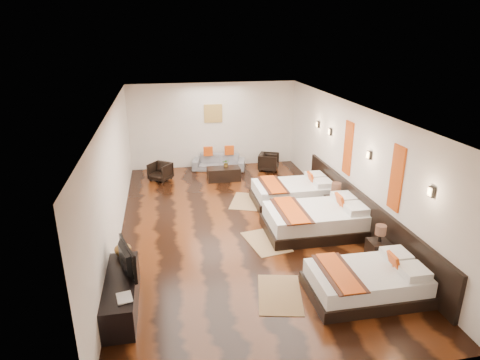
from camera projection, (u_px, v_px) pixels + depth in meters
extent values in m
cube|color=black|center=(240.00, 226.00, 9.88)|extent=(5.50, 9.50, 0.01)
cube|color=white|center=(240.00, 109.00, 8.92)|extent=(5.50, 9.50, 0.01)
cube|color=silver|center=(213.00, 125.00, 13.78)|extent=(5.50, 0.01, 2.80)
cube|color=silver|center=(114.00, 178.00, 8.92)|extent=(0.01, 9.50, 2.80)
cube|color=silver|center=(353.00, 164.00, 9.88)|extent=(0.01, 9.50, 2.80)
cube|color=black|center=(363.00, 214.00, 9.46)|extent=(0.08, 6.60, 0.90)
cube|color=black|center=(365.00, 289.00, 7.29)|extent=(2.02, 1.25, 0.21)
cube|color=white|center=(367.00, 277.00, 7.21)|extent=(1.92, 1.15, 0.29)
cube|color=#CB480E|center=(394.00, 262.00, 7.20)|extent=(0.15, 0.31, 0.31)
cube|color=#38190F|center=(339.00, 273.00, 7.06)|extent=(0.53, 1.27, 0.02)
cube|color=#CB480E|center=(339.00, 272.00, 7.06)|extent=(0.36, 1.27, 0.02)
cube|color=black|center=(316.00, 227.00, 9.57)|extent=(2.34, 1.45, 0.24)
cube|color=white|center=(316.00, 215.00, 9.47)|extent=(2.22, 1.33, 0.33)
cube|color=#CB480E|center=(340.00, 202.00, 9.46)|extent=(0.17, 0.36, 0.36)
cube|color=#38190F|center=(291.00, 210.00, 9.30)|extent=(0.61, 1.47, 0.02)
cube|color=#CB480E|center=(291.00, 210.00, 9.29)|extent=(0.42, 1.47, 0.02)
cube|color=black|center=(292.00, 198.00, 11.23)|extent=(2.12, 1.31, 0.22)
cube|color=white|center=(293.00, 189.00, 11.14)|extent=(2.02, 1.21, 0.30)
cube|color=#CB480E|center=(311.00, 178.00, 11.13)|extent=(0.16, 0.32, 0.33)
cube|color=#38190F|center=(273.00, 185.00, 10.98)|extent=(0.56, 1.33, 0.02)
cube|color=#CB480E|center=(273.00, 184.00, 10.98)|extent=(0.38, 1.33, 0.02)
cube|color=black|center=(378.00, 251.00, 8.33)|extent=(0.40, 0.40, 0.44)
cylinder|color=black|center=(380.00, 237.00, 8.22)|extent=(0.07, 0.07, 0.18)
cylinder|color=#3F2619|center=(381.00, 230.00, 8.17)|extent=(0.21, 0.21, 0.19)
cube|color=black|center=(335.00, 206.00, 10.37)|extent=(0.44, 0.44, 0.49)
cylinder|color=black|center=(336.00, 194.00, 10.25)|extent=(0.08, 0.08, 0.20)
cylinder|color=#3F2619|center=(336.00, 187.00, 10.19)|extent=(0.23, 0.23, 0.22)
cube|color=olive|center=(280.00, 294.00, 7.33)|extent=(0.99, 1.33, 0.01)
cube|color=olive|center=(266.00, 242.00, 9.13)|extent=(0.96, 1.32, 0.01)
cube|color=olive|center=(246.00, 201.00, 11.28)|extent=(1.12, 1.39, 0.01)
cube|color=black|center=(122.00, 294.00, 6.90)|extent=(0.50, 1.80, 0.55)
imported|color=black|center=(122.00, 259.00, 6.91)|extent=(0.39, 0.89, 0.52)
imported|color=black|center=(117.00, 300.00, 6.28)|extent=(0.28, 0.34, 0.03)
imported|color=brown|center=(123.00, 247.00, 7.48)|extent=(0.33, 0.33, 0.32)
imported|color=slate|center=(219.00, 162.00, 13.77)|extent=(1.82, 1.06, 0.50)
imported|color=black|center=(160.00, 172.00, 12.79)|extent=(0.83, 0.83, 0.55)
imported|color=black|center=(269.00, 162.00, 13.69)|extent=(0.82, 0.81, 0.57)
cube|color=black|center=(224.00, 174.00, 12.82)|extent=(1.00, 0.50, 0.40)
imported|color=#2B5A1E|center=(226.00, 163.00, 12.78)|extent=(0.27, 0.24, 0.25)
cube|color=#D86014|center=(396.00, 178.00, 8.02)|extent=(0.04, 0.40, 1.30)
cube|color=#D86014|center=(348.00, 148.00, 10.05)|extent=(0.04, 0.40, 1.30)
cube|color=black|center=(431.00, 192.00, 6.95)|extent=(0.06, 0.12, 0.18)
cube|color=#FFD18C|center=(430.00, 192.00, 6.94)|extent=(0.02, 0.10, 0.14)
cube|color=black|center=(369.00, 155.00, 8.98)|extent=(0.06, 0.12, 0.18)
cube|color=#FFD18C|center=(368.00, 155.00, 8.97)|extent=(0.02, 0.10, 0.14)
cube|color=black|center=(330.00, 132.00, 11.01)|extent=(0.06, 0.12, 0.18)
cube|color=#FFD18C|center=(329.00, 132.00, 11.00)|extent=(0.02, 0.10, 0.14)
cube|color=black|center=(318.00, 124.00, 11.84)|extent=(0.06, 0.12, 0.18)
cube|color=#FFD18C|center=(317.00, 124.00, 11.83)|extent=(0.02, 0.10, 0.14)
cube|color=#AD873F|center=(213.00, 113.00, 13.63)|extent=(0.60, 0.04, 0.60)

